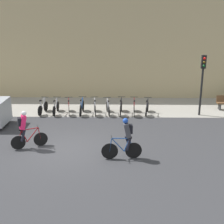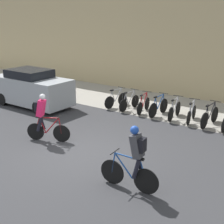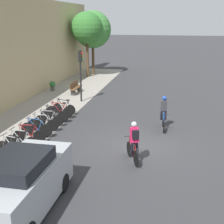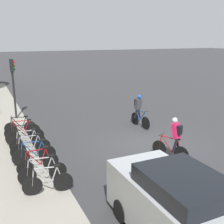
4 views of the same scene
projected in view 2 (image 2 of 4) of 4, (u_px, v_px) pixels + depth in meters
ground at (82, 153)px, 10.43m from camera, size 200.00×200.00×0.00m
kerb_strip at (171, 107)px, 15.66m from camera, size 44.00×4.50×0.01m
building_facade at (195, 32)px, 16.58m from camera, size 44.00×0.60×7.13m
cyclist_pink at (43, 116)px, 11.19m from camera, size 1.52×0.75×1.76m
cyclist_grey at (135, 157)px, 7.93m from camera, size 1.70×0.47×1.79m
parked_bike_0 at (116, 99)px, 15.57m from camera, size 0.46×1.57×0.95m
parked_bike_1 at (129, 102)px, 15.13m from camera, size 0.46×1.65×0.94m
parked_bike_2 at (143, 105)px, 14.69m from camera, size 0.46×1.56×0.94m
parked_bike_3 at (159, 107)px, 14.24m from camera, size 0.46×1.68×0.98m
parked_bike_4 at (174, 110)px, 13.80m from camera, size 0.46×1.66×0.96m
parked_bike_5 at (192, 113)px, 13.36m from camera, size 0.46×1.58×0.94m
parked_bike_6 at (210, 116)px, 12.91m from camera, size 0.46×1.73×0.97m
parked_car at (32, 88)px, 15.64m from camera, size 4.30×1.84×1.85m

